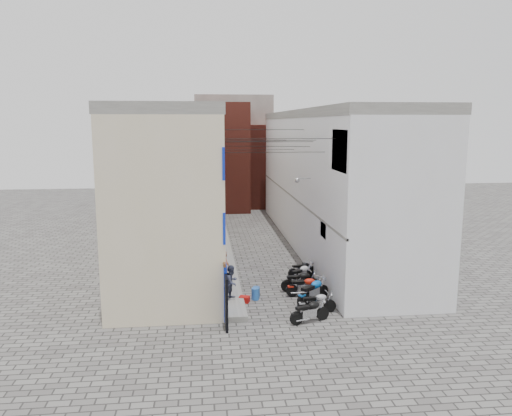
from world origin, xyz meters
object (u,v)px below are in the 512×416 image
object	(u,v)px
motorcycle_a	(310,310)
motorcycle_e	(300,280)
person_b	(232,282)
motorcycle_g	(303,268)
water_jug_near	(255,294)
red_crate	(244,299)
water_jug_far	(256,292)
motorcycle_d	(305,285)
motorcycle_c	(313,290)
motorcycle_b	(317,302)
motorcycle_f	(301,273)
person_a	(225,268)

from	to	relation	value
motorcycle_a	motorcycle_e	bearing A→B (deg)	156.17
person_b	motorcycle_g	bearing A→B (deg)	-12.12
motorcycle_e	water_jug_near	bearing A→B (deg)	-71.39
motorcycle_e	red_crate	distance (m)	3.16
motorcycle_a	water_jug_far	bearing A→B (deg)	-168.28
motorcycle_e	water_jug_near	xyz separation A→B (m)	(-2.33, -0.95, -0.29)
motorcycle_e	motorcycle_g	size ratio (longest dim) A/B	1.14
motorcycle_d	motorcycle_e	xyz separation A→B (m)	(-0.10, 0.78, 0.02)
motorcycle_c	water_jug_near	xyz separation A→B (m)	(-2.59, 0.78, -0.35)
motorcycle_g	person_b	size ratio (longest dim) A/B	1.08
motorcycle_b	motorcycle_d	distance (m)	2.11
water_jug_near	motorcycle_d	bearing A→B (deg)	4.18
motorcycle_a	water_jug_near	world-z (taller)	motorcycle_a
motorcycle_a	water_jug_near	distance (m)	3.55
motorcycle_a	person_b	distance (m)	4.01
motorcycle_d	person_b	distance (m)	3.64
water_jug_far	red_crate	world-z (taller)	water_jug_far
motorcycle_a	water_jug_far	size ratio (longest dim) A/B	3.49
motorcycle_b	motorcycle_f	distance (m)	4.04
motorcycle_a	person_a	world-z (taller)	person_a
motorcycle_e	motorcycle_f	size ratio (longest dim) A/B	1.02
motorcycle_e	water_jug_near	distance (m)	2.54
motorcycle_d	water_jug_near	world-z (taller)	motorcycle_d
motorcycle_e	motorcycle_c	bearing A→B (deg)	4.74
motorcycle_d	motorcycle_b	bearing A→B (deg)	3.95
motorcycle_c	red_crate	bearing A→B (deg)	-139.13
motorcycle_a	motorcycle_f	size ratio (longest dim) A/B	0.96
motorcycle_c	water_jug_near	size ratio (longest dim) A/B	3.96
motorcycle_a	motorcycle_e	xyz separation A→B (m)	(0.38, 3.91, 0.03)
motorcycle_c	person_b	distance (m)	3.75
motorcycle_c	motorcycle_f	world-z (taller)	motorcycle_c
person_b	water_jug_far	xyz separation A→B (m)	(1.21, 0.72, -0.78)
motorcycle_d	motorcycle_g	distance (m)	3.03
motorcycle_a	water_jug_far	world-z (taller)	motorcycle_a
motorcycle_f	motorcycle_g	xyz separation A→B (m)	(0.29, 1.07, -0.06)
motorcycle_f	water_jug_far	xyz separation A→B (m)	(-2.54, -1.82, -0.29)
motorcycle_e	water_jug_near	size ratio (longest dim) A/B	3.53
motorcycle_b	person_b	distance (m)	3.95
motorcycle_e	motorcycle_g	distance (m)	2.29
red_crate	motorcycle_e	bearing A→B (deg)	23.56
motorcycle_b	motorcycle_c	distance (m)	1.16
person_b	water_jug_near	size ratio (longest dim) A/B	2.86
water_jug_far	person_a	bearing A→B (deg)	137.51
motorcycle_a	motorcycle_d	bearing A→B (deg)	153.08
motorcycle_d	motorcycle_a	bearing A→B (deg)	-6.34
motorcycle_f	water_jug_near	xyz separation A→B (m)	(-2.63, -2.11, -0.27)
motorcycle_f	motorcycle_c	bearing A→B (deg)	-38.68
motorcycle_e	motorcycle_f	distance (m)	1.19
red_crate	water_jug_near	bearing A→B (deg)	28.99
motorcycle_c	water_jug_near	bearing A→B (deg)	-147.10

